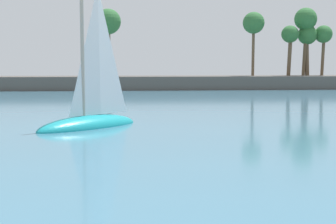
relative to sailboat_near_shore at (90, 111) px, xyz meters
name	(u,v)px	position (x,y,z in m)	size (l,w,h in m)	color
sea	(143,94)	(4.06, 29.46, -0.91)	(220.00, 98.34, 0.06)	teal
palm_headland	(123,66)	(1.78, 38.70, 2.24)	(93.09, 6.34, 12.72)	#514C47
sailboat_near_shore	(90,111)	(0.00, 0.00, 0.00)	(6.23, 6.08, 9.71)	teal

